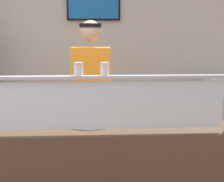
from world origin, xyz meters
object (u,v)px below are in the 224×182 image
parmesan_shaker (78,70)px  worker_figure (92,97)px  pizza_server (94,119)px  pepper_flake_shaker (105,70)px  pizza_tray (89,121)px

parmesan_shaker → worker_figure: 1.09m
pizza_server → parmesan_shaker: size_ratio=3.09×
pizza_server → pepper_flake_shaker: pepper_flake_shaker is taller
parmesan_shaker → pizza_tray: bearing=77.5°
pizza_server → pepper_flake_shaker: bearing=-69.8°
pepper_flake_shaker → pizza_tray: bearing=112.4°
pizza_server → worker_figure: worker_figure is taller
pizza_server → parmesan_shaker: parmesan_shaker is taller
pizza_tray → worker_figure: (0.01, 0.73, 0.04)m
pizza_server → parmesan_shaker: bearing=-107.5°
parmesan_shaker → worker_figure: size_ratio=0.05×
pizza_tray → pepper_flake_shaker: (0.12, -0.28, 0.44)m
pizza_tray → parmesan_shaker: parmesan_shaker is taller
worker_figure → pepper_flake_shaker: bearing=-84.3°
parmesan_shaker → pepper_flake_shaker: same height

